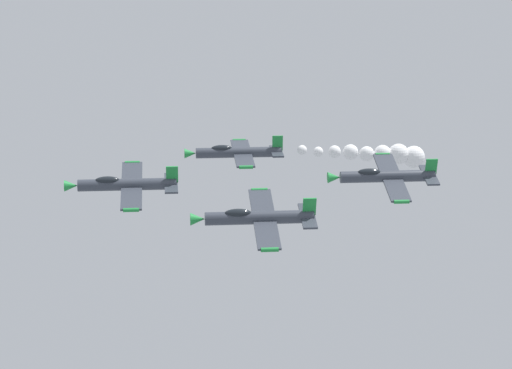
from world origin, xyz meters
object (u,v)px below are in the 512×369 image
at_px(airplane_left_inner, 257,217).
at_px(airplane_right_inner, 237,152).
at_px(airplane_lead, 125,184).
at_px(airplane_left_outer, 386,176).

distance_m(airplane_left_inner, airplane_right_inner, 25.80).
height_order(airplane_lead, airplane_left_inner, airplane_lead).
height_order(airplane_left_inner, airplane_left_outer, airplane_left_outer).
bearing_deg(airplane_left_outer, airplane_lead, 92.13).
bearing_deg(airplane_right_inner, airplane_left_outer, -135.88).
bearing_deg(airplane_left_outer, airplane_left_inner, 132.82).
bearing_deg(airplane_left_inner, airplane_right_inner, -0.52).
xyz_separation_m(airplane_left_inner, airplane_left_outer, (12.32, -13.30, 0.45)).
distance_m(airplane_lead, airplane_left_inner, 15.92).
relative_size(airplane_lead, airplane_right_inner, 1.00).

